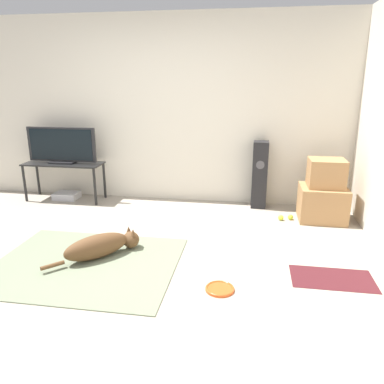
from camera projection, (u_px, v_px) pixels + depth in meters
name	position (u px, v px, depth m)	size (l,w,h in m)	color
ground_plane	(117.00, 263.00, 3.60)	(12.00, 12.00, 0.00)	#9E9384
wall_back	(164.00, 111.00, 5.22)	(8.00, 0.06, 2.55)	silver
area_rug	(86.00, 264.00, 3.58)	(1.73, 1.40, 0.01)	slate
dog	(102.00, 245.00, 3.69)	(0.73, 0.76, 0.24)	brown
frisbee	(220.00, 289.00, 3.14)	(0.24, 0.24, 0.03)	#DB511E
cardboard_box_lower	(322.00, 203.00, 4.66)	(0.56, 0.49, 0.43)	#A87A4C
cardboard_box_upper	(326.00, 173.00, 4.56)	(0.42, 0.37, 0.34)	#A87A4C
floor_speaker	(260.00, 175.00, 5.06)	(0.20, 0.20, 0.91)	black
tv_stand	(64.00, 168.00, 5.38)	(1.12, 0.41, 0.55)	black
tv	(62.00, 146.00, 5.29)	(1.01, 0.20, 0.51)	#232326
tennis_ball_by_boxes	(290.00, 217.00, 4.71)	(0.07, 0.07, 0.07)	#C6E033
tennis_ball_near_speaker	(281.00, 218.00, 4.69)	(0.07, 0.07, 0.07)	#C6E033
game_console	(67.00, 196.00, 5.53)	(0.35, 0.26, 0.10)	#B7B7BC
door_mat	(332.00, 278.00, 3.32)	(0.72, 0.41, 0.01)	#47191E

